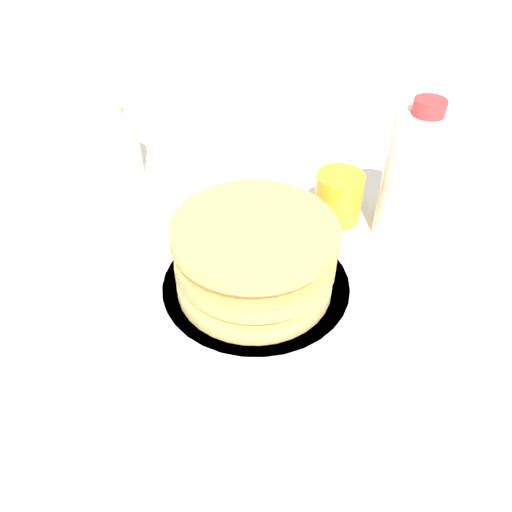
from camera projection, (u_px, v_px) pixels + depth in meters
The scene contains 6 objects.
ground_plane at pixel (272, 278), 0.63m from camera, with size 4.00×4.00×0.00m, color silver.
plate at pixel (256, 285), 0.61m from camera, with size 0.25×0.25×0.01m.
pancake_stack at pixel (255, 253), 0.57m from camera, with size 0.20×0.19×0.09m.
juice_glass at pixel (338, 197), 0.70m from camera, with size 0.07×0.07×0.07m.
cream_jug at pixel (113, 144), 0.77m from camera, with size 0.08×0.08×0.13m.
water_bottle_near at pixel (412, 178), 0.64m from camera, with size 0.08×0.08×0.20m.
Camera 1 is at (-0.43, 0.14, 0.43)m, focal length 35.00 mm.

